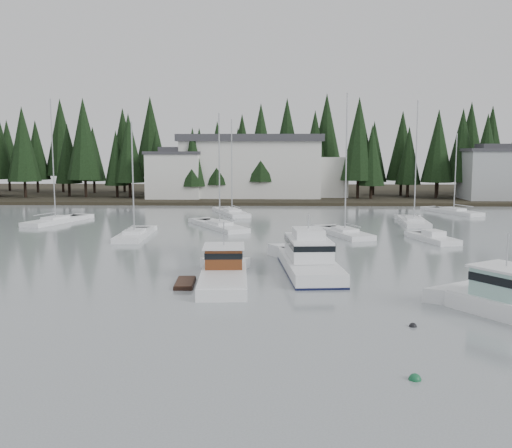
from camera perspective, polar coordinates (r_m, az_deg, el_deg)
The scene contains 18 objects.
ground at distance 20.65m, azimuth 4.14°, elevation -16.37°, with size 260.00×260.00×0.00m, color gray.
far_shore_land at distance 116.22m, azimuth 2.25°, elevation 3.05°, with size 240.00×54.00×1.00m, color black.
conifer_treeline at distance 105.25m, azimuth 2.29°, elevation 2.62°, with size 200.00×22.00×20.00m, color black, non-canonical shape.
house_west at distance 99.49m, azimuth -8.12°, elevation 4.98°, with size 9.54×7.42×8.75m.
house_east_a at distance 103.74m, azimuth 22.72°, elevation 4.73°, with size 10.60×8.48×9.25m.
harbor_inn at distance 101.32m, azimuth 0.65°, elevation 5.72°, with size 29.50×11.50×10.90m.
lobster_boat_brown at distance 36.40m, azimuth -3.41°, elevation -5.17°, with size 4.79×8.84×4.29m.
cabin_cruiser_center at distance 39.99m, azimuth 5.30°, elevation -3.78°, with size 4.31×10.98×4.60m.
sailboat_1 at distance 76.96m, azimuth -2.41°, elevation 1.02°, with size 5.58×10.11×13.23m.
sailboat_2 at distance 57.90m, azimuth 8.87°, elevation -1.05°, with size 5.20×8.57×14.59m.
sailboat_3 at distance 82.71m, azimuth 19.16°, elevation 1.05°, with size 5.82×9.57×11.42m.
sailboat_4 at distance 69.10m, azimuth 15.51°, elevation 0.09°, with size 3.48×8.76×14.77m.
sailboat_5 at distance 57.25m, azimuth -12.07°, elevation -1.24°, with size 2.80×8.55×11.76m.
sailboat_10 at distance 71.69m, azimuth -19.40°, elevation 0.19°, with size 5.10×9.85×15.01m.
sailboat_11 at distance 63.01m, azimuth -3.64°, elevation -0.34°, with size 7.19×10.56×13.06m.
runabout_1 at distance 56.09m, azimuth 17.32°, elevation -1.51°, with size 3.71×6.61×1.42m.
mooring_buoy_green at distance 22.33m, azimuth 15.60°, elevation -14.77°, with size 0.47×0.47×0.47m, color #145933.
mooring_buoy_dark at distance 28.60m, azimuth 15.42°, elevation -9.86°, with size 0.38×0.38×0.38m, color black.
Camera 1 is at (-0.82, -18.93, 8.22)m, focal length 40.00 mm.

